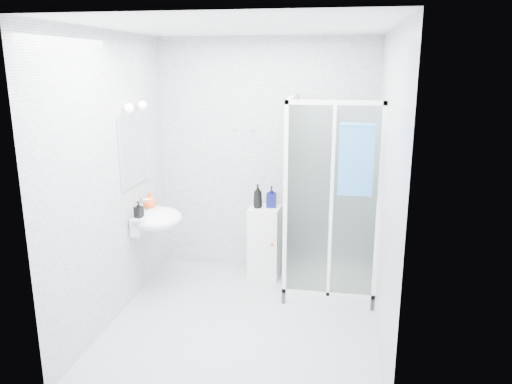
% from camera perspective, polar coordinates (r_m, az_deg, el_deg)
% --- Properties ---
extents(room, '(2.40, 2.60, 2.60)m').
position_cam_1_polar(room, '(4.30, -1.45, 0.81)').
color(room, silver).
rests_on(room, ground).
extents(shower_enclosure, '(0.90, 0.95, 2.00)m').
position_cam_1_polar(shower_enclosure, '(5.21, 7.56, -6.65)').
color(shower_enclosure, white).
rests_on(shower_enclosure, ground).
extents(wall_basin, '(0.46, 0.56, 0.35)m').
position_cam_1_polar(wall_basin, '(5.12, -11.32, -3.06)').
color(wall_basin, white).
rests_on(wall_basin, ground).
extents(mirror, '(0.02, 0.60, 0.70)m').
position_cam_1_polar(mirror, '(5.03, -13.84, 4.74)').
color(mirror, white).
rests_on(mirror, room).
extents(vanity_lights, '(0.10, 0.40, 0.08)m').
position_cam_1_polar(vanity_lights, '(4.96, -13.60, 9.52)').
color(vanity_lights, silver).
rests_on(vanity_lights, room).
extents(wall_hooks, '(0.23, 0.06, 0.03)m').
position_cam_1_polar(wall_hooks, '(5.50, -1.49, 7.22)').
color(wall_hooks, silver).
rests_on(wall_hooks, room).
extents(storage_cabinet, '(0.34, 0.36, 0.80)m').
position_cam_1_polar(storage_cabinet, '(5.54, 1.00, -5.74)').
color(storage_cabinet, white).
rests_on(storage_cabinet, ground).
extents(hand_towel, '(0.31, 0.05, 0.66)m').
position_cam_1_polar(hand_towel, '(4.54, 11.38, 3.81)').
color(hand_towel, '#317ABC').
rests_on(hand_towel, shower_enclosure).
extents(shampoo_bottle_a, '(0.10, 0.10, 0.26)m').
position_cam_1_polar(shampoo_bottle_a, '(5.37, 0.20, -0.48)').
color(shampoo_bottle_a, black).
rests_on(shampoo_bottle_a, storage_cabinet).
extents(shampoo_bottle_b, '(0.11, 0.11, 0.23)m').
position_cam_1_polar(shampoo_bottle_b, '(5.40, 1.78, -0.54)').
color(shampoo_bottle_b, '#0C0F4C').
rests_on(shampoo_bottle_b, storage_cabinet).
extents(soap_dispenser_orange, '(0.18, 0.18, 0.18)m').
position_cam_1_polar(soap_dispenser_orange, '(5.24, -12.05, -0.94)').
color(soap_dispenser_orange, '#ED581B').
rests_on(soap_dispenser_orange, wall_basin).
extents(soap_dispenser_black, '(0.09, 0.09, 0.16)m').
position_cam_1_polar(soap_dispenser_black, '(4.97, -13.27, -1.96)').
color(soap_dispenser_black, black).
rests_on(soap_dispenser_black, wall_basin).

